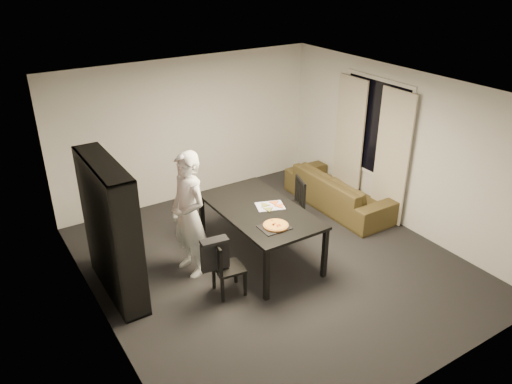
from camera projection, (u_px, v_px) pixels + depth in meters
room at (274, 184)px, 6.91m from camera, size 5.01×5.51×2.61m
window_pane at (375, 128)px, 8.48m from camera, size 0.02×1.40×1.60m
window_frame at (375, 128)px, 8.48m from camera, size 0.03×1.52×1.72m
curtain_left at (392, 157)px, 8.20m from camera, size 0.03×0.70×2.25m
curtain_right at (349, 139)px, 8.99m from camera, size 0.03×0.70×2.25m
bookshelf at (111, 230)px, 6.48m from camera, size 0.35×1.50×1.90m
dining_table at (260, 213)px, 7.32m from camera, size 1.09×1.97×0.82m
chair_left at (223, 265)px, 6.61m from camera, size 0.43×0.43×0.82m
chair_right at (294, 202)px, 8.11m from camera, size 0.54×0.54×0.93m
draped_jacket at (215, 253)px, 6.48m from camera, size 0.39×0.21×0.45m
person at (189, 215)px, 6.90m from camera, size 0.53×0.73×1.84m
baking_tray at (274, 227)px, 6.79m from camera, size 0.41×0.33×0.01m
pepperoni_pizza at (276, 225)px, 6.80m from camera, size 0.35×0.35×0.03m
kitchen_towel at (270, 206)px, 7.35m from camera, size 0.48×0.42×0.01m
pizza_slices at (272, 206)px, 7.34m from camera, size 0.42×0.37×0.01m
sofa at (339, 190)px, 8.98m from camera, size 0.86×2.19×0.64m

